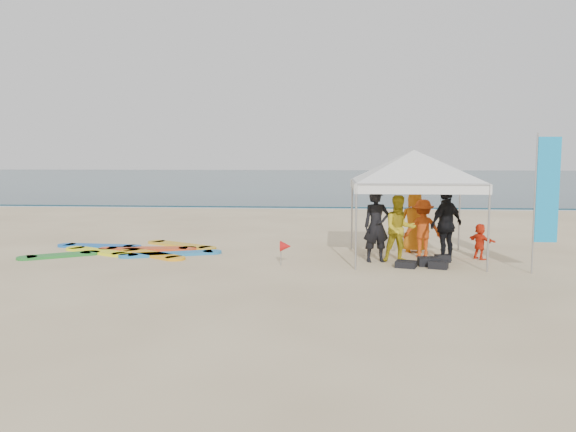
{
  "coord_description": "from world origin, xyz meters",
  "views": [
    {
      "loc": [
        1.0,
        -12.18,
        2.77
      ],
      "look_at": [
        -0.2,
        2.6,
        1.2
      ],
      "focal_mm": 35.0,
      "sensor_mm": 36.0,
      "label": 1
    }
  ],
  "objects_px": {
    "person_orange_a": "(423,229)",
    "person_orange_b": "(415,222)",
    "person_black_a": "(376,226)",
    "person_black_b": "(446,225)",
    "surfboard_spread": "(134,250)",
    "feather_flag": "(546,192)",
    "person_seated": "(480,241)",
    "canopy_tent": "(414,150)",
    "person_yellow": "(399,229)",
    "marker_pennant": "(286,246)"
  },
  "relations": [
    {
      "from": "person_orange_a",
      "to": "person_orange_b",
      "type": "bearing_deg",
      "value": -86.47
    },
    {
      "from": "person_black_a",
      "to": "person_black_b",
      "type": "height_order",
      "value": "person_black_b"
    },
    {
      "from": "surfboard_spread",
      "to": "feather_flag",
      "type": "bearing_deg",
      "value": -11.83
    },
    {
      "from": "person_black_a",
      "to": "person_seated",
      "type": "relative_size",
      "value": 1.96
    },
    {
      "from": "person_black_a",
      "to": "feather_flag",
      "type": "height_order",
      "value": "feather_flag"
    },
    {
      "from": "person_orange_a",
      "to": "feather_flag",
      "type": "relative_size",
      "value": 0.48
    },
    {
      "from": "person_black_a",
      "to": "person_orange_a",
      "type": "height_order",
      "value": "person_black_a"
    },
    {
      "from": "person_black_a",
      "to": "person_orange_a",
      "type": "xyz_separation_m",
      "value": [
        1.32,
        0.75,
        -0.15
      ]
    },
    {
      "from": "person_seated",
      "to": "feather_flag",
      "type": "relative_size",
      "value": 0.29
    },
    {
      "from": "person_seated",
      "to": "canopy_tent",
      "type": "height_order",
      "value": "canopy_tent"
    },
    {
      "from": "person_orange_b",
      "to": "feather_flag",
      "type": "relative_size",
      "value": 0.53
    },
    {
      "from": "person_orange_a",
      "to": "person_yellow",
      "type": "bearing_deg",
      "value": 42.16
    },
    {
      "from": "person_black_a",
      "to": "person_orange_a",
      "type": "distance_m",
      "value": 1.53
    },
    {
      "from": "person_orange_b",
      "to": "feather_flag",
      "type": "height_order",
      "value": "feather_flag"
    },
    {
      "from": "person_black_b",
      "to": "person_yellow",
      "type": "bearing_deg",
      "value": -28.41
    },
    {
      "from": "person_orange_b",
      "to": "feather_flag",
      "type": "bearing_deg",
      "value": 143.52
    },
    {
      "from": "person_black_b",
      "to": "marker_pennant",
      "type": "distance_m",
      "value": 4.34
    },
    {
      "from": "marker_pennant",
      "to": "person_black_b",
      "type": "bearing_deg",
      "value": 13.17
    },
    {
      "from": "person_black_b",
      "to": "person_seated",
      "type": "distance_m",
      "value": 1.14
    },
    {
      "from": "person_yellow",
      "to": "canopy_tent",
      "type": "bearing_deg",
      "value": 38.62
    },
    {
      "from": "person_yellow",
      "to": "person_black_b",
      "type": "bearing_deg",
      "value": 1.58
    },
    {
      "from": "person_black_b",
      "to": "marker_pennant",
      "type": "height_order",
      "value": "person_black_b"
    },
    {
      "from": "marker_pennant",
      "to": "surfboard_spread",
      "type": "distance_m",
      "value": 4.96
    },
    {
      "from": "person_orange_b",
      "to": "person_seated",
      "type": "xyz_separation_m",
      "value": [
        1.61,
        -1.0,
        -0.4
      ]
    },
    {
      "from": "person_yellow",
      "to": "person_black_a",
      "type": "bearing_deg",
      "value": 173.14
    },
    {
      "from": "person_black_a",
      "to": "feather_flag",
      "type": "bearing_deg",
      "value": -32.16
    },
    {
      "from": "person_orange_a",
      "to": "marker_pennant",
      "type": "distance_m",
      "value": 3.96
    },
    {
      "from": "person_black_a",
      "to": "person_orange_b",
      "type": "height_order",
      "value": "person_black_a"
    },
    {
      "from": "person_black_b",
      "to": "person_seated",
      "type": "relative_size",
      "value": 2.0
    },
    {
      "from": "person_seated",
      "to": "person_black_b",
      "type": "bearing_deg",
      "value": 78.01
    },
    {
      "from": "person_yellow",
      "to": "person_seated",
      "type": "distance_m",
      "value": 2.33
    },
    {
      "from": "person_seated",
      "to": "surfboard_spread",
      "type": "height_order",
      "value": "person_seated"
    },
    {
      "from": "person_seated",
      "to": "canopy_tent",
      "type": "bearing_deg",
      "value": 63.35
    },
    {
      "from": "person_black_b",
      "to": "person_orange_b",
      "type": "relative_size",
      "value": 1.1
    },
    {
      "from": "person_black_b",
      "to": "surfboard_spread",
      "type": "distance_m",
      "value": 8.9
    },
    {
      "from": "person_black_b",
      "to": "person_orange_b",
      "type": "xyz_separation_m",
      "value": [
        -0.64,
        1.34,
        -0.09
      ]
    },
    {
      "from": "person_black_a",
      "to": "person_orange_a",
      "type": "relative_size",
      "value": 1.19
    },
    {
      "from": "person_seated",
      "to": "surfboard_spread",
      "type": "xyz_separation_m",
      "value": [
        -9.8,
        0.43,
        -0.45
      ]
    },
    {
      "from": "person_black_a",
      "to": "person_seated",
      "type": "xyz_separation_m",
      "value": [
        2.83,
        0.6,
        -0.47
      ]
    },
    {
      "from": "person_black_a",
      "to": "person_orange_b",
      "type": "distance_m",
      "value": 2.01
    },
    {
      "from": "person_seated",
      "to": "feather_flag",
      "type": "xyz_separation_m",
      "value": [
        1.0,
        -1.84,
        1.47
      ]
    },
    {
      "from": "person_black_a",
      "to": "person_orange_a",
      "type": "bearing_deg",
      "value": 15.46
    },
    {
      "from": "person_black_a",
      "to": "canopy_tent",
      "type": "distance_m",
      "value": 2.27
    },
    {
      "from": "person_orange_b",
      "to": "person_seated",
      "type": "relative_size",
      "value": 1.82
    },
    {
      "from": "person_seated",
      "to": "canopy_tent",
      "type": "distance_m",
      "value": 3.06
    },
    {
      "from": "canopy_tent",
      "to": "marker_pennant",
      "type": "relative_size",
      "value": 7.01
    },
    {
      "from": "person_yellow",
      "to": "surfboard_spread",
      "type": "distance_m",
      "value": 7.69
    },
    {
      "from": "person_black_b",
      "to": "person_seated",
      "type": "bearing_deg",
      "value": 159.57
    },
    {
      "from": "person_yellow",
      "to": "canopy_tent",
      "type": "xyz_separation_m",
      "value": [
        0.4,
        0.44,
        2.06
      ]
    },
    {
      "from": "person_seated",
      "to": "canopy_tent",
      "type": "xyz_separation_m",
      "value": [
        -1.83,
        -0.13,
        2.45
      ]
    }
  ]
}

